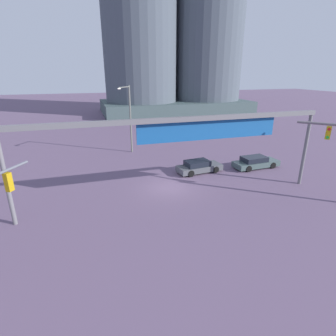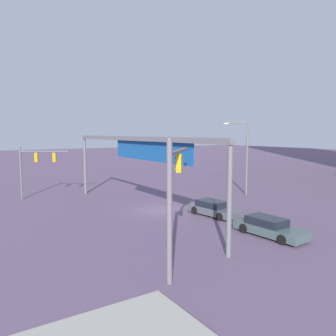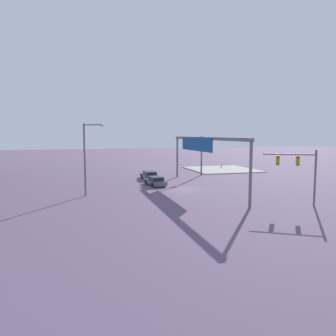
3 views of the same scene
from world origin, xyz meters
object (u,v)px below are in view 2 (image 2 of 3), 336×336
sedan_car_waiting_far (269,227)px  streetlamp_curved_arm (244,152)px  traffic_signal_near_corner (35,163)px  traffic_signal_opposite_side (173,189)px  sedan_car_approaching (213,209)px

sedan_car_waiting_far → streetlamp_curved_arm: bearing=137.4°
streetlamp_curved_arm → sedan_car_waiting_far: 15.24m
traffic_signal_near_corner → traffic_signal_opposite_side: traffic_signal_opposite_side is taller
traffic_signal_near_corner → streetlamp_curved_arm: 21.76m
traffic_signal_near_corner → traffic_signal_opposite_side: bearing=-55.6°
traffic_signal_opposite_side → traffic_signal_near_corner: bearing=48.2°
traffic_signal_near_corner → sedan_car_approaching: (15.16, 10.52, -3.14)m
streetlamp_curved_arm → sedan_car_waiting_far: bearing=87.5°
sedan_car_approaching → sedan_car_waiting_far: size_ratio=0.95×
traffic_signal_opposite_side → sedan_car_approaching: size_ratio=1.40×
traffic_signal_opposite_side → sedan_car_approaching: (-7.66, 9.12, -3.56)m
traffic_signal_opposite_side → sedan_car_approaching: bearing=-5.3°
sedan_car_approaching → sedan_car_waiting_far: (6.11, -0.52, 0.00)m
sedan_car_approaching → traffic_signal_near_corner: bearing=-151.9°
streetlamp_curved_arm → sedan_car_approaching: 11.03m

